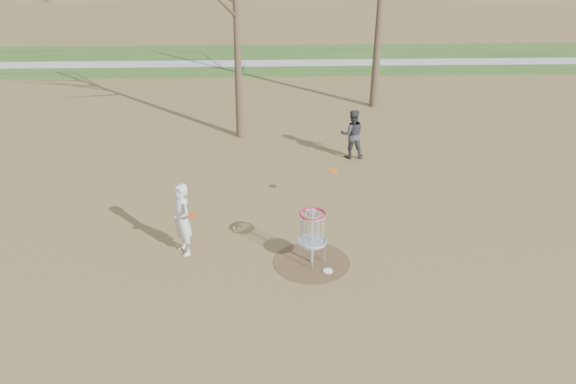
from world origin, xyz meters
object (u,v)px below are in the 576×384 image
at_px(player_standing, 182,220).
at_px(disc_grounded, 328,271).
at_px(player_throwing, 352,134).
at_px(disc_golf_basket, 312,228).

relative_size(player_standing, disc_grounded, 8.08).
distance_m(player_standing, player_throwing, 7.51).
distance_m(player_standing, disc_golf_basket, 3.05).
bearing_deg(disc_grounded, disc_golf_basket, 130.88).
height_order(player_throwing, disc_golf_basket, player_throwing).
height_order(player_throwing, disc_grounded, player_throwing).
relative_size(player_throwing, disc_golf_basket, 1.22).
bearing_deg(disc_golf_basket, player_throwing, 74.28).
relative_size(player_throwing, disc_grounded, 7.49).
relative_size(player_standing, player_throwing, 1.08).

